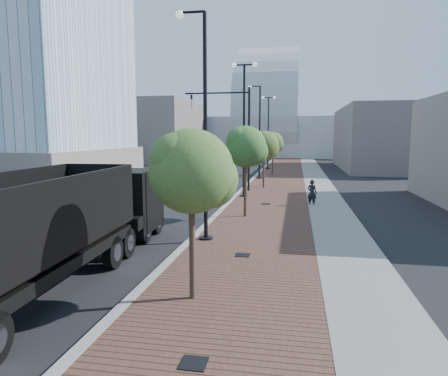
% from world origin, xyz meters
% --- Properties ---
extents(sidewalk, '(7.00, 140.00, 0.12)m').
position_xyz_m(sidewalk, '(3.50, 40.00, 0.06)').
color(sidewalk, '#4C2D23').
rests_on(sidewalk, ground).
extents(concrete_strip, '(2.40, 140.00, 0.13)m').
position_xyz_m(concrete_strip, '(6.20, 40.00, 0.07)').
color(concrete_strip, slate).
rests_on(concrete_strip, ground).
extents(curb, '(0.30, 140.00, 0.14)m').
position_xyz_m(curb, '(0.00, 40.00, 0.07)').
color(curb, gray).
rests_on(curb, ground).
extents(west_sidewalk, '(4.00, 140.00, 0.12)m').
position_xyz_m(west_sidewalk, '(-13.00, 40.00, 0.06)').
color(west_sidewalk, slate).
rests_on(west_sidewalk, ground).
extents(dump_truck, '(3.08, 13.44, 3.36)m').
position_xyz_m(dump_truck, '(-2.74, 6.63, 1.42)').
color(dump_truck, black).
rests_on(dump_truck, ground).
extents(white_sedan, '(1.91, 4.32, 1.38)m').
position_xyz_m(white_sedan, '(-2.82, 21.49, 0.69)').
color(white_sedan, white).
rests_on(white_sedan, ground).
extents(dark_car_mid, '(3.71, 5.89, 1.52)m').
position_xyz_m(dark_car_mid, '(-7.97, 24.34, 0.76)').
color(dark_car_mid, black).
rests_on(dark_car_mid, ground).
extents(dark_car_far, '(2.61, 5.48, 1.54)m').
position_xyz_m(dark_car_far, '(-4.19, 38.54, 0.77)').
color(dark_car_far, black).
rests_on(dark_car_far, ground).
extents(pedestrian, '(0.72, 0.62, 1.68)m').
position_xyz_m(pedestrian, '(5.21, 19.30, 0.84)').
color(pedestrian, black).
rests_on(pedestrian, ground).
extents(streetlight_1, '(1.44, 0.56, 9.21)m').
position_xyz_m(streetlight_1, '(0.49, 10.00, 4.34)').
color(streetlight_1, black).
rests_on(streetlight_1, ground).
extents(streetlight_2, '(1.72, 0.56, 9.28)m').
position_xyz_m(streetlight_2, '(0.60, 22.00, 4.82)').
color(streetlight_2, black).
rests_on(streetlight_2, ground).
extents(streetlight_3, '(1.44, 0.56, 9.21)m').
position_xyz_m(streetlight_3, '(0.49, 34.00, 4.34)').
color(streetlight_3, black).
rests_on(streetlight_3, ground).
extents(streetlight_4, '(1.72, 0.56, 9.28)m').
position_xyz_m(streetlight_4, '(0.60, 46.00, 4.82)').
color(streetlight_4, black).
rests_on(streetlight_4, ground).
extents(traffic_mast, '(5.09, 0.20, 8.00)m').
position_xyz_m(traffic_mast, '(-0.30, 25.00, 4.98)').
color(traffic_mast, black).
rests_on(traffic_mast, ground).
extents(tree_0, '(2.25, 2.17, 4.56)m').
position_xyz_m(tree_0, '(1.65, 4.02, 3.46)').
color(tree_0, '#382619').
rests_on(tree_0, ground).
extents(tree_1, '(2.24, 2.17, 4.88)m').
position_xyz_m(tree_1, '(1.65, 15.02, 3.78)').
color(tree_1, '#382619').
rests_on(tree_1, ground).
extents(tree_2, '(2.45, 2.41, 4.77)m').
position_xyz_m(tree_2, '(1.65, 27.02, 3.55)').
color(tree_2, '#382619').
rests_on(tree_2, ground).
extents(tree_3, '(2.39, 2.34, 4.79)m').
position_xyz_m(tree_3, '(1.65, 39.02, 3.61)').
color(tree_3, '#382619').
rests_on(tree_3, ground).
extents(tower_podium, '(19.00, 19.00, 3.00)m').
position_xyz_m(tower_podium, '(-24.00, 32.00, 1.50)').
color(tower_podium, slate).
rests_on(tower_podium, ground).
extents(convention_center, '(50.00, 30.00, 50.00)m').
position_xyz_m(convention_center, '(-2.00, 85.00, 6.00)').
color(convention_center, '#9AA0A4').
rests_on(convention_center, ground).
extents(commercial_block_nw, '(14.00, 20.00, 10.00)m').
position_xyz_m(commercial_block_nw, '(-20.00, 60.00, 5.00)').
color(commercial_block_nw, '#625B58').
rests_on(commercial_block_nw, ground).
extents(commercial_block_ne, '(12.00, 22.00, 8.00)m').
position_xyz_m(commercial_block_ne, '(16.00, 50.00, 4.00)').
color(commercial_block_ne, '#5F5956').
rests_on(commercial_block_ne, ground).
extents(utility_cover_0, '(0.50, 0.50, 0.02)m').
position_xyz_m(utility_cover_0, '(2.40, 1.00, 0.13)').
color(utility_cover_0, black).
rests_on(utility_cover_0, sidewalk).
extents(utility_cover_1, '(0.50, 0.50, 0.02)m').
position_xyz_m(utility_cover_1, '(2.40, 8.00, 0.13)').
color(utility_cover_1, black).
rests_on(utility_cover_1, sidewalk).
extents(utility_cover_2, '(0.50, 0.50, 0.02)m').
position_xyz_m(utility_cover_2, '(2.40, 19.00, 0.13)').
color(utility_cover_2, black).
rests_on(utility_cover_2, sidewalk).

